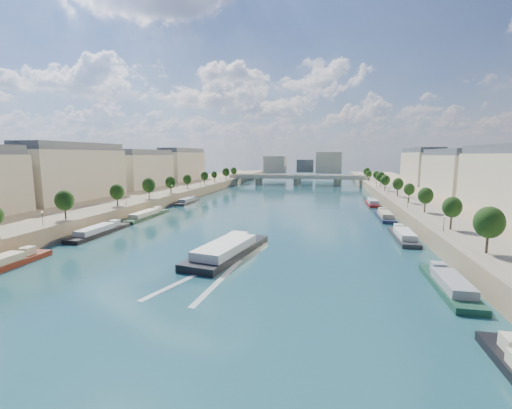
% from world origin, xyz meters
% --- Properties ---
extents(ground, '(700.00, 700.00, 0.00)m').
position_xyz_m(ground, '(0.00, 100.00, 0.00)').
color(ground, '#0B2532').
rests_on(ground, ground).
extents(quay_left, '(44.00, 520.00, 5.00)m').
position_xyz_m(quay_left, '(-72.00, 100.00, 2.50)').
color(quay_left, '#9E8460').
rests_on(quay_left, ground).
extents(quay_right, '(44.00, 520.00, 5.00)m').
position_xyz_m(quay_right, '(72.00, 100.00, 2.50)').
color(quay_right, '#9E8460').
rests_on(quay_right, ground).
extents(pave_left, '(14.00, 520.00, 0.10)m').
position_xyz_m(pave_left, '(-57.00, 100.00, 5.05)').
color(pave_left, gray).
rests_on(pave_left, quay_left).
extents(pave_right, '(14.00, 520.00, 0.10)m').
position_xyz_m(pave_right, '(57.00, 100.00, 5.05)').
color(pave_right, gray).
rests_on(pave_right, quay_right).
extents(trees_left, '(4.80, 268.80, 8.26)m').
position_xyz_m(trees_left, '(-55.00, 102.00, 10.48)').
color(trees_left, '#382B1E').
rests_on(trees_left, ground).
extents(trees_right, '(4.80, 268.80, 8.26)m').
position_xyz_m(trees_right, '(55.00, 110.00, 10.48)').
color(trees_right, '#382B1E').
rests_on(trees_right, ground).
extents(lamps_left, '(0.36, 200.36, 4.28)m').
position_xyz_m(lamps_left, '(-52.50, 90.00, 7.78)').
color(lamps_left, black).
rests_on(lamps_left, ground).
extents(lamps_right, '(0.36, 200.36, 4.28)m').
position_xyz_m(lamps_right, '(52.50, 105.00, 7.78)').
color(lamps_right, black).
rests_on(lamps_right, ground).
extents(buildings_left, '(16.00, 226.00, 23.20)m').
position_xyz_m(buildings_left, '(-85.00, 112.00, 16.45)').
color(buildings_left, '#BAB18F').
rests_on(buildings_left, ground).
extents(buildings_right, '(16.00, 226.00, 23.20)m').
position_xyz_m(buildings_right, '(85.00, 112.00, 16.45)').
color(buildings_right, '#BAB18F').
rests_on(buildings_right, ground).
extents(skyline, '(79.00, 42.00, 22.00)m').
position_xyz_m(skyline, '(3.19, 319.52, 14.66)').
color(skyline, '#BAB18F').
rests_on(skyline, ground).
extents(bridge, '(112.00, 12.00, 8.15)m').
position_xyz_m(bridge, '(0.00, 232.09, 5.08)').
color(bridge, '#C1B79E').
rests_on(bridge, ground).
extents(tour_barge, '(14.71, 32.71, 4.29)m').
position_xyz_m(tour_barge, '(-0.27, 30.45, 1.26)').
color(tour_barge, black).
rests_on(tour_barge, ground).
extents(wake, '(12.34, 26.02, 0.04)m').
position_xyz_m(wake, '(-0.27, 13.95, 0.02)').
color(wake, silver).
rests_on(wake, ground).
extents(moored_barges_left, '(5.00, 123.95, 3.60)m').
position_xyz_m(moored_barges_left, '(-45.50, 58.54, 0.84)').
color(moored_barges_left, maroon).
rests_on(moored_barges_left, ground).
extents(moored_barges_right, '(5.00, 158.95, 3.60)m').
position_xyz_m(moored_barges_right, '(45.50, 56.15, 0.84)').
color(moored_barges_right, black).
rests_on(moored_barges_right, ground).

